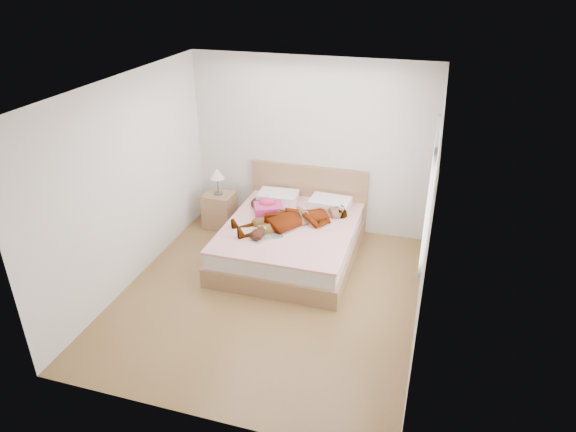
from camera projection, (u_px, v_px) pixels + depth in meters
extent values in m
plane|color=#4B3117|center=(269.00, 295.00, 6.44)|extent=(4.00, 4.00, 0.00)
imported|color=white|center=(293.00, 216.00, 7.02)|extent=(1.71, 1.51, 0.23)
ellipsoid|color=black|center=(265.00, 203.00, 7.58)|extent=(0.47, 0.55, 0.07)
cube|color=silver|center=(268.00, 196.00, 7.46)|extent=(0.09, 0.10, 0.05)
plane|color=white|center=(264.00, 87.00, 5.27)|extent=(4.00, 4.00, 0.00)
plane|color=silver|center=(310.00, 146.00, 7.56)|extent=(3.60, 0.00, 3.60)
plane|color=silver|center=(187.00, 302.00, 4.14)|extent=(3.60, 0.00, 3.60)
plane|color=silver|center=(128.00, 184.00, 6.31)|extent=(0.00, 4.00, 4.00)
plane|color=white|center=(429.00, 222.00, 5.39)|extent=(0.00, 4.00, 4.00)
cube|color=white|center=(430.00, 193.00, 5.57)|extent=(0.02, 1.10, 1.30)
cube|color=silver|center=(427.00, 216.00, 5.07)|extent=(0.04, 0.06, 1.42)
cube|color=silver|center=(432.00, 174.00, 6.06)|extent=(0.04, 0.06, 1.42)
cube|color=silver|center=(423.00, 247.00, 5.87)|extent=(0.04, 1.22, 0.06)
cube|color=silver|center=(438.00, 133.00, 5.26)|extent=(0.04, 1.22, 0.06)
cube|color=silver|center=(430.00, 193.00, 5.57)|extent=(0.03, 0.04, 1.30)
cube|color=brown|center=(290.00, 249.00, 7.19)|extent=(1.78, 2.08, 0.26)
cube|color=silver|center=(290.00, 234.00, 7.08)|extent=(1.70, 2.00, 0.22)
cube|color=silver|center=(290.00, 226.00, 7.03)|extent=(1.74, 2.04, 0.03)
cube|color=brown|center=(309.00, 196.00, 7.89)|extent=(1.80, 0.07, 1.00)
cube|color=white|center=(278.00, 196.00, 7.71)|extent=(0.61, 0.44, 0.13)
cube|color=white|center=(330.00, 203.00, 7.51)|extent=(0.60, 0.43, 0.13)
cube|color=#D13879|center=(268.00, 209.00, 7.33)|extent=(0.49, 0.45, 0.13)
ellipsoid|color=#EC407A|center=(267.00, 202.00, 7.35)|extent=(0.24, 0.19, 0.12)
cube|color=white|center=(269.00, 235.00, 6.76)|extent=(0.45, 0.41, 0.01)
cube|color=white|center=(262.00, 235.00, 6.74)|extent=(0.29, 0.31, 0.02)
cube|color=#282828|center=(276.00, 234.00, 6.78)|extent=(0.29, 0.31, 0.02)
cylinder|color=white|center=(272.00, 225.00, 6.92)|extent=(0.09, 0.09, 0.09)
torus|color=silver|center=(275.00, 225.00, 6.91)|extent=(0.07, 0.02, 0.07)
cylinder|color=black|center=(272.00, 223.00, 6.91)|extent=(0.08, 0.08, 0.00)
ellipsoid|color=black|center=(257.00, 234.00, 6.64)|extent=(0.19, 0.21, 0.14)
ellipsoid|color=beige|center=(257.00, 234.00, 6.62)|extent=(0.10, 0.11, 0.07)
sphere|color=black|center=(261.00, 230.00, 6.72)|extent=(0.11, 0.11, 0.11)
sphere|color=pink|center=(260.00, 227.00, 6.75)|extent=(0.04, 0.04, 0.04)
sphere|color=pink|center=(265.00, 228.00, 6.72)|extent=(0.04, 0.04, 0.04)
ellipsoid|color=black|center=(252.00, 237.00, 6.64)|extent=(0.05, 0.07, 0.03)
ellipsoid|color=black|center=(260.00, 239.00, 6.60)|extent=(0.05, 0.07, 0.03)
cube|color=brown|center=(220.00, 210.00, 7.99)|extent=(0.45, 0.41, 0.55)
cylinder|color=#4B4B4B|center=(218.00, 193.00, 7.86)|extent=(0.14, 0.14, 0.02)
cylinder|color=#505050|center=(218.00, 185.00, 7.80)|extent=(0.02, 0.02, 0.28)
cone|color=white|center=(217.00, 174.00, 7.71)|extent=(0.22, 0.22, 0.16)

